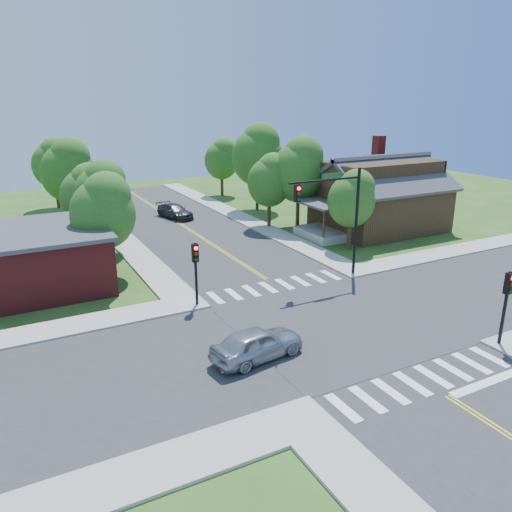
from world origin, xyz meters
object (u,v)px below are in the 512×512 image
signal_pole_se (507,295)px  house_ne (379,193)px  signal_mast_ne (336,207)px  car_silver (257,344)px  car_dgrey (175,212)px  signal_pole_nw (196,263)px

signal_pole_se → house_ne: house_ne is taller
house_ne → signal_mast_ne: bearing=-142.3°
car_silver → car_dgrey: car_silver is taller
signal_pole_nw → house_ne: 22.45m
signal_pole_se → car_silver: signal_pole_se is taller
house_ne → car_dgrey: 19.47m
house_ne → car_dgrey: house_ne is taller
car_dgrey → signal_mast_ne: bearing=-94.6°
signal_mast_ne → signal_pole_se: signal_mast_ne is taller
signal_pole_se → signal_pole_nw: 15.84m
signal_pole_se → car_dgrey: bearing=99.2°
signal_mast_ne → house_ne: (11.19, 8.65, -1.52)m
signal_pole_se → car_dgrey: (-5.22, 32.31, -2.00)m
signal_pole_nw → car_silver: bearing=-87.9°
car_dgrey → house_ne: bearing=-54.3°
house_ne → car_silver: house_ne is taller
signal_mast_ne → signal_pole_nw: size_ratio=1.89×
signal_pole_nw → house_ne: bearing=22.7°
signal_mast_ne → car_dgrey: 21.80m
signal_pole_se → house_ne: 22.03m
signal_mast_ne → car_dgrey: (-3.53, 21.10, -4.19)m
signal_mast_ne → car_silver: signal_mast_ne is taller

